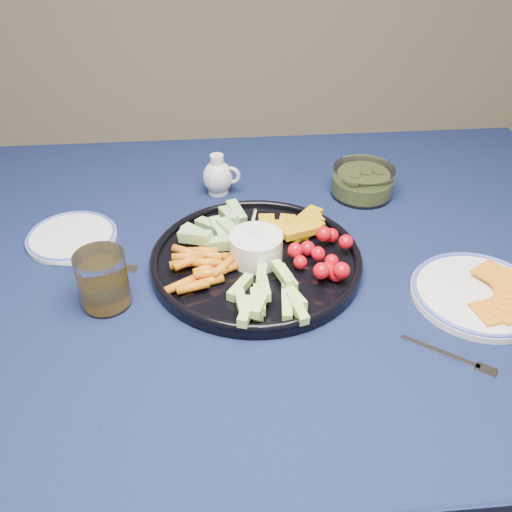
{
  "coord_description": "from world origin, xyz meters",
  "views": [
    {
      "loc": [
        0.01,
        -0.88,
        1.4
      ],
      "look_at": [
        0.08,
        -0.03,
        0.77
      ],
      "focal_mm": 40.0,
      "sensor_mm": 36.0,
      "label": 1
    }
  ],
  "objects": [
    {
      "name": "cheese_plate",
      "position": [
        0.46,
        -0.16,
        0.76
      ],
      "size": [
        0.23,
        0.23,
        0.03
      ],
      "color": "white",
      "rests_on": "dining_table"
    },
    {
      "name": "juice_tumbler",
      "position": [
        -0.18,
        -0.11,
        0.79
      ],
      "size": [
        0.09,
        0.09,
        0.1
      ],
      "color": "silver",
      "rests_on": "dining_table"
    },
    {
      "name": "fork_left",
      "position": [
        -0.21,
        -0.01,
        0.75
      ],
      "size": [
        0.17,
        0.05,
        0.0
      ],
      "color": "silver",
      "rests_on": "dining_table"
    },
    {
      "name": "creamer_pitcher",
      "position": [
        0.02,
        0.25,
        0.79
      ],
      "size": [
        0.08,
        0.07,
        0.09
      ],
      "color": "silver",
      "rests_on": "dining_table"
    },
    {
      "name": "fork_right",
      "position": [
        0.37,
        -0.29,
        0.75
      ],
      "size": [
        0.13,
        0.1,
        0.0
      ],
      "color": "silver",
      "rests_on": "dining_table"
    },
    {
      "name": "crudite_platter",
      "position": [
        0.08,
        -0.03,
        0.77
      ],
      "size": [
        0.39,
        0.39,
        0.13
      ],
      "color": "black",
      "rests_on": "dining_table"
    },
    {
      "name": "side_plate_extra",
      "position": [
        -0.28,
        0.09,
        0.75
      ],
      "size": [
        0.18,
        0.18,
        0.01
      ],
      "color": "white",
      "rests_on": "dining_table"
    },
    {
      "name": "dining_table",
      "position": [
        0.0,
        0.0,
        0.66
      ],
      "size": [
        1.67,
        1.07,
        0.75
      ],
      "color": "#4A2718",
      "rests_on": "ground"
    },
    {
      "name": "pickle_bowl",
      "position": [
        0.34,
        0.21,
        0.78
      ],
      "size": [
        0.14,
        0.14,
        0.06
      ],
      "color": "silver",
      "rests_on": "dining_table"
    }
  ]
}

